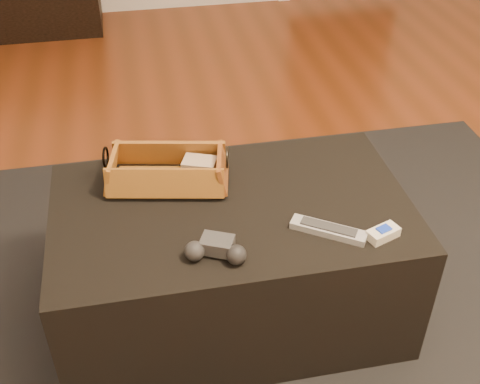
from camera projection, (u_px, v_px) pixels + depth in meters
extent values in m
cube|color=brown|center=(239.00, 301.00, 1.97)|extent=(5.00, 5.50, 0.01)
cube|color=black|center=(236.00, 322.00, 1.89)|extent=(2.60, 2.00, 0.01)
cube|color=black|center=(232.00, 261.00, 1.80)|extent=(1.00, 0.60, 0.42)
cube|color=black|center=(162.00, 180.00, 1.73)|extent=(0.19, 0.06, 0.02)
cube|color=tan|center=(200.00, 167.00, 1.75)|extent=(0.11, 0.10, 0.05)
cube|color=#AE7927|center=(168.00, 181.00, 1.75)|extent=(0.33, 0.20, 0.01)
cube|color=#B06727|center=(170.00, 153.00, 1.78)|extent=(0.33, 0.09, 0.09)
cube|color=#A56025|center=(164.00, 183.00, 1.66)|extent=(0.33, 0.09, 0.09)
cube|color=brown|center=(223.00, 168.00, 1.72)|extent=(0.06, 0.17, 0.09)
cube|color=#AD6E27|center=(112.00, 167.00, 1.72)|extent=(0.06, 0.17, 0.09)
torus|color=black|center=(227.00, 158.00, 1.70)|extent=(0.02, 0.06, 0.06)
torus|color=black|center=(106.00, 157.00, 1.70)|extent=(0.02, 0.06, 0.06)
cube|color=#333336|center=(217.00, 245.00, 1.50)|extent=(0.10, 0.09, 0.04)
sphere|color=#272629|center=(195.00, 251.00, 1.49)|extent=(0.06, 0.06, 0.05)
sphere|color=black|center=(236.00, 255.00, 1.48)|extent=(0.06, 0.06, 0.05)
cube|color=#B1B2B9|center=(328.00, 230.00, 1.57)|extent=(0.19, 0.15, 0.02)
cube|color=#2D2E30|center=(329.00, 227.00, 1.57)|extent=(0.14, 0.11, 0.00)
cube|color=silver|center=(383.00, 233.00, 1.56)|extent=(0.10, 0.07, 0.03)
cube|color=blue|center=(384.00, 229.00, 1.55)|extent=(0.04, 0.04, 0.01)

